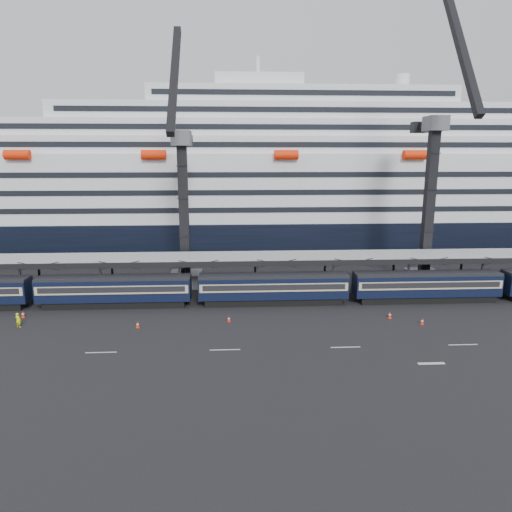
# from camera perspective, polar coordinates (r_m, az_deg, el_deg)

# --- Properties ---
(ground) EXTENTS (260.00, 260.00, 0.00)m
(ground) POSITION_cam_1_polar(r_m,az_deg,el_deg) (51.22, 12.24, -9.24)
(ground) COLOR black
(ground) RESTS_ON ground
(lane_markings) EXTENTS (111.00, 4.27, 0.02)m
(lane_markings) POSITION_cam_1_polar(r_m,az_deg,el_deg) (49.51, 23.17, -10.76)
(lane_markings) COLOR beige
(lane_markings) RESTS_ON ground
(train) EXTENTS (133.05, 3.00, 4.05)m
(train) POSITION_cam_1_polar(r_m,az_deg,el_deg) (58.85, 5.43, -3.87)
(train) COLOR black
(train) RESTS_ON ground
(canopy) EXTENTS (130.00, 6.25, 5.53)m
(canopy) POSITION_cam_1_polar(r_m,az_deg,el_deg) (62.73, 9.17, -0.08)
(canopy) COLOR #95979D
(canopy) RESTS_ON ground
(cruise_ship) EXTENTS (214.09, 28.84, 34.00)m
(cruise_ship) POSITION_cam_1_polar(r_m,az_deg,el_deg) (92.85, 4.54, 8.49)
(cruise_ship) COLOR black
(cruise_ship) RESTS_ON ground
(crane_dark_near) EXTENTS (4.50, 17.75, 35.08)m
(crane_dark_near) POSITION_cam_1_polar(r_m,az_deg,el_deg) (65.17, -9.07, 6.35)
(crane_dark_near) COLOR #4C5054
(crane_dark_near) RESTS_ON ground
(crane_dark_mid) EXTENTS (4.50, 18.24, 39.64)m
(crane_dark_mid) POSITION_cam_1_polar(r_m,az_deg,el_deg) (69.59, 21.05, 7.24)
(crane_dark_mid) COLOR #4C5054
(crane_dark_mid) RESTS_ON ground
(worker) EXTENTS (0.70, 0.55, 1.68)m
(worker) POSITION_cam_1_polar(r_m,az_deg,el_deg) (57.46, -27.60, -7.11)
(worker) COLOR #F0F50C
(worker) RESTS_ON ground
(traffic_cone_a) EXTENTS (0.41, 0.41, 0.82)m
(traffic_cone_a) POSITION_cam_1_polar(r_m,az_deg,el_deg) (60.73, -27.11, -6.48)
(traffic_cone_a) COLOR #FF2B08
(traffic_cone_a) RESTS_ON ground
(traffic_cone_b) EXTENTS (0.37, 0.37, 0.74)m
(traffic_cone_b) POSITION_cam_1_polar(r_m,az_deg,el_deg) (52.74, -14.58, -8.29)
(traffic_cone_b) COLOR #FF2B08
(traffic_cone_b) RESTS_ON ground
(traffic_cone_c) EXTENTS (0.35, 0.35, 0.70)m
(traffic_cone_c) POSITION_cam_1_polar(r_m,az_deg,el_deg) (52.94, -3.41, -7.84)
(traffic_cone_c) COLOR #FF2B08
(traffic_cone_c) RESTS_ON ground
(traffic_cone_d) EXTENTS (0.39, 0.39, 0.78)m
(traffic_cone_d) POSITION_cam_1_polar(r_m,az_deg,el_deg) (55.31, 20.06, -7.66)
(traffic_cone_d) COLOR #FF2B08
(traffic_cone_d) RESTS_ON ground
(traffic_cone_e) EXTENTS (0.41, 0.41, 0.82)m
(traffic_cone_e) POSITION_cam_1_polar(r_m,az_deg,el_deg) (56.13, 16.39, -7.07)
(traffic_cone_e) COLOR #FF2B08
(traffic_cone_e) RESTS_ON ground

